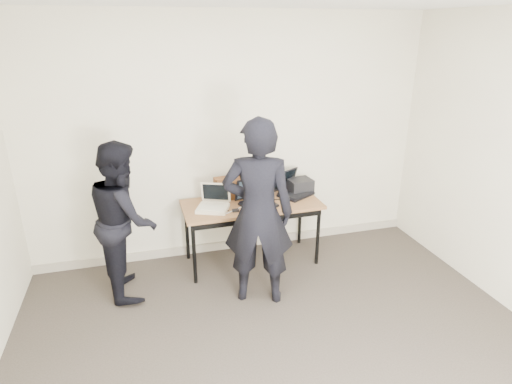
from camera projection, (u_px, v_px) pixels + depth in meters
name	position (u px, v px, depth m)	size (l,w,h in m)	color
room	(309.00, 222.00, 2.73)	(4.60, 4.60, 2.80)	#3B342D
desk	(252.00, 208.00, 4.68)	(1.51, 0.67, 0.72)	brown
laptop_beige	(213.00, 204.00, 4.50)	(0.41, 0.41, 0.26)	beige
laptop_center	(255.00, 199.00, 4.62)	(0.43, 0.43, 0.28)	black
laptop_right	(292.00, 189.00, 4.90)	(0.50, 0.49, 0.27)	black
leather_satchel	(231.00, 187.00, 4.77)	(0.38, 0.21, 0.25)	brown
tissue	(233.00, 173.00, 4.73)	(0.13, 0.10, 0.08)	white
equipment_box	(300.00, 186.00, 4.96)	(0.27, 0.23, 0.15)	black
power_brick	(236.00, 210.00, 4.45)	(0.07, 0.04, 0.03)	black
cables	(256.00, 202.00, 4.67)	(1.15, 0.48, 0.01)	silver
person_typist	(258.00, 213.00, 3.95)	(0.66, 0.43, 1.81)	black
person_observer	(124.00, 219.00, 4.14)	(0.75, 0.59, 1.55)	black
baseboard	(234.00, 244.00, 5.20)	(4.50, 0.03, 0.10)	#ACA28E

